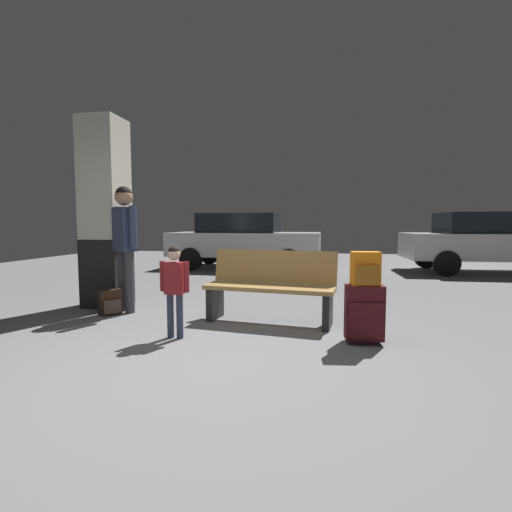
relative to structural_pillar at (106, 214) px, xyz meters
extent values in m
cube|color=slate|center=(2.21, 1.87, -1.42)|extent=(18.00, 18.00, 0.10)
cube|color=black|center=(0.00, 0.00, -0.87)|extent=(0.57, 0.57, 1.00)
cube|color=beige|center=(0.00, 0.00, 0.51)|extent=(0.56, 0.56, 1.76)
cube|color=#9E7A42|center=(2.52, -0.60, -0.93)|extent=(1.64, 0.65, 0.05)
cube|color=#9E7A42|center=(2.56, -0.36, -0.69)|extent=(1.60, 0.33, 0.42)
cube|color=black|center=(1.81, -0.51, -1.16)|extent=(0.13, 0.41, 0.41)
cube|color=black|center=(3.24, -0.70, -1.16)|extent=(0.13, 0.41, 0.41)
cube|color=#471419|center=(3.59, -1.23, -1.04)|extent=(0.39, 0.23, 0.56)
cube|color=#471419|center=(3.60, -1.34, -1.10)|extent=(0.34, 0.05, 0.36)
cube|color=#A5A5AA|center=(3.59, -1.15, -0.77)|extent=(0.14, 0.03, 0.02)
cylinder|color=black|center=(3.43, -1.16, -1.34)|extent=(0.02, 0.05, 0.04)
cylinder|color=black|center=(3.75, -1.13, -1.34)|extent=(0.02, 0.05, 0.04)
cube|color=orange|center=(3.59, -1.23, -0.59)|extent=(0.30, 0.19, 0.34)
cube|color=#9E5918|center=(3.60, -1.32, -0.64)|extent=(0.23, 0.05, 0.19)
cylinder|color=black|center=(3.59, -1.23, -0.43)|extent=(0.06, 0.03, 0.02)
cylinder|color=#33384C|center=(1.67, -1.39, -1.13)|extent=(0.07, 0.07, 0.48)
cylinder|color=#33384C|center=(1.56, -1.38, -1.13)|extent=(0.07, 0.07, 0.48)
cube|color=maroon|center=(1.62, -1.38, -0.72)|extent=(0.21, 0.13, 0.34)
cylinder|color=maroon|center=(1.76, -1.40, -0.70)|extent=(0.06, 0.06, 0.32)
cylinder|color=maroon|center=(1.48, -1.37, -0.70)|extent=(0.06, 0.06, 0.32)
sphere|color=beige|center=(1.62, -1.38, -0.46)|extent=(0.14, 0.14, 0.14)
sphere|color=black|center=(1.62, -1.38, -0.44)|extent=(0.13, 0.13, 0.13)
cylinder|color=#E5D84C|center=(1.56, -1.28, -0.70)|extent=(0.06, 0.06, 0.10)
cylinder|color=red|center=(1.56, -1.28, -0.62)|extent=(0.01, 0.01, 0.06)
cylinder|color=#38383D|center=(0.56, -0.39, -0.94)|extent=(0.13, 0.13, 0.85)
cylinder|color=#38383D|center=(0.40, -0.28, -0.94)|extent=(0.13, 0.13, 0.85)
cube|color=#2D3851|center=(0.48, -0.34, -0.22)|extent=(0.40, 0.37, 0.60)
cylinder|color=#2D3851|center=(0.68, -0.48, -0.19)|extent=(0.10, 0.10, 0.57)
cylinder|color=#2D3851|center=(0.28, -0.19, -0.19)|extent=(0.10, 0.10, 0.57)
sphere|color=#A87A5B|center=(0.48, -0.34, 0.23)|extent=(0.24, 0.24, 0.24)
sphere|color=black|center=(0.48, -0.34, 0.26)|extent=(0.22, 0.22, 0.22)
cube|color=black|center=(0.34, -0.52, -1.20)|extent=(0.31, 0.32, 0.34)
cube|color=#423328|center=(0.41, -0.58, -1.25)|extent=(0.17, 0.19, 0.19)
cylinder|color=black|center=(0.34, -0.52, -1.04)|extent=(0.06, 0.06, 0.02)
cube|color=silver|center=(7.35, 5.12, -0.70)|extent=(4.14, 1.80, 0.64)
cube|color=black|center=(7.20, 5.11, -0.12)|extent=(2.14, 1.59, 0.52)
cylinder|color=black|center=(6.03, 5.89, -1.07)|extent=(0.60, 0.22, 0.60)
cylinder|color=black|center=(6.07, 4.29, -1.07)|extent=(0.60, 0.22, 0.60)
cube|color=silver|center=(1.08, 5.12, -0.70)|extent=(4.14, 1.80, 0.64)
cube|color=black|center=(0.93, 5.12, -0.12)|extent=(2.14, 1.59, 0.52)
cylinder|color=black|center=(2.40, 5.88, -1.07)|extent=(0.60, 0.22, 0.60)
cylinder|color=black|center=(2.36, 4.28, -1.07)|extent=(0.60, 0.22, 0.60)
cylinder|color=black|center=(-0.20, 5.95, -1.07)|extent=(0.60, 0.22, 0.60)
cylinder|color=black|center=(-0.24, 4.35, -1.07)|extent=(0.60, 0.22, 0.60)
camera|label=1|loc=(3.14, -5.14, -0.15)|focal=26.41mm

